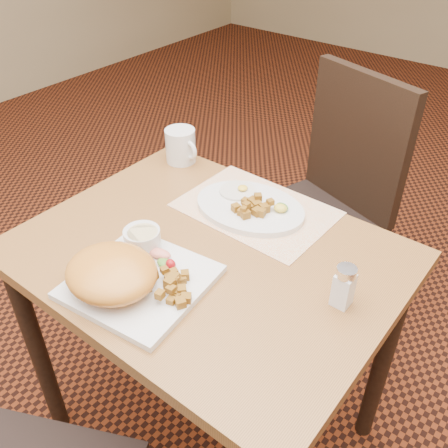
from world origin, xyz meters
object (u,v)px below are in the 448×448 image
(coffee_mug, at_px, (181,146))
(chair_far, at_px, (327,196))
(plate_oval, at_px, (250,207))
(plate_square, at_px, (141,282))
(salt_shaker, at_px, (344,286))
(table, at_px, (208,284))

(coffee_mug, bearing_deg, chair_far, 51.34)
(plate_oval, distance_m, coffee_mug, 0.34)
(plate_square, relative_size, salt_shaker, 2.80)
(table, distance_m, salt_shaker, 0.38)
(chair_far, xyz_separation_m, plate_oval, (0.01, -0.49, 0.22))
(plate_oval, bearing_deg, coffee_mug, 164.55)
(table, height_order, coffee_mug, coffee_mug)
(table, height_order, plate_square, plate_square)
(table, distance_m, plate_oval, 0.24)
(plate_oval, height_order, salt_shaker, salt_shaker)
(chair_far, distance_m, coffee_mug, 0.58)
(plate_oval, bearing_deg, table, -84.91)
(plate_oval, distance_m, salt_shaker, 0.39)
(salt_shaker, xyz_separation_m, coffee_mug, (-0.69, 0.25, 0.00))
(chair_far, xyz_separation_m, salt_shaker, (0.36, -0.66, 0.26))
(table, bearing_deg, salt_shaker, 6.92)
(plate_oval, bearing_deg, plate_square, -93.15)
(chair_far, xyz_separation_m, coffee_mug, (-0.32, -0.40, 0.26))
(table, bearing_deg, plate_square, -102.14)
(table, distance_m, chair_far, 0.70)
(plate_square, bearing_deg, chair_far, 89.08)
(plate_square, height_order, salt_shaker, salt_shaker)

